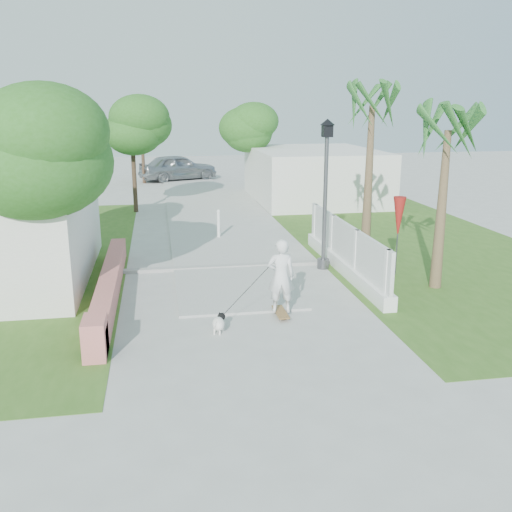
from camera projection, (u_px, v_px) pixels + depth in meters
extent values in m
plane|color=#B7B7B2|center=(262.00, 349.00, 11.65)|extent=(90.00, 90.00, 0.00)
cube|color=#B7B7B2|center=(195.00, 196.00, 30.68)|extent=(3.20, 36.00, 0.06)
cube|color=#999993|center=(226.00, 267.00, 17.34)|extent=(6.50, 0.25, 0.10)
cube|color=#375F1E|center=(0.00, 261.00, 18.11)|extent=(8.00, 20.00, 0.01)
cube|color=#375F1E|center=(414.00, 243.00, 20.41)|extent=(8.00, 20.00, 0.01)
cube|color=#D9796F|center=(110.00, 284.00, 14.84)|extent=(0.45, 8.00, 0.60)
cube|color=#D9796F|center=(95.00, 338.00, 11.19)|extent=(0.45, 0.80, 0.80)
cube|color=white|center=(344.00, 266.00, 16.91)|extent=(0.35, 7.00, 0.40)
cube|color=white|center=(345.00, 241.00, 16.72)|extent=(0.10, 7.00, 1.10)
cube|color=white|center=(387.00, 280.00, 13.72)|extent=(0.14, 0.14, 1.50)
cube|color=white|center=(356.00, 256.00, 15.82)|extent=(0.14, 0.14, 1.50)
cube|color=white|center=(333.00, 238.00, 17.91)|extent=(0.14, 0.14, 1.50)
cube|color=white|center=(316.00, 226.00, 19.82)|extent=(0.14, 0.14, 1.50)
cube|color=silver|center=(314.00, 175.00, 29.43)|extent=(6.00, 8.00, 2.60)
cylinder|color=#59595E|center=(323.00, 264.00, 17.32)|extent=(0.36, 0.36, 0.30)
cylinder|color=#59595E|center=(325.00, 203.00, 16.84)|extent=(0.12, 0.12, 4.00)
cube|color=black|center=(327.00, 131.00, 16.30)|extent=(0.28, 0.28, 0.35)
cone|color=black|center=(328.00, 122.00, 16.23)|extent=(0.44, 0.44, 0.18)
cylinder|color=white|center=(219.00, 225.00, 21.07)|extent=(0.12, 0.12, 1.00)
sphere|color=white|center=(218.00, 211.00, 20.93)|extent=(0.14, 0.14, 0.14)
cylinder|color=#59595E|center=(397.00, 241.00, 16.46)|extent=(0.04, 0.04, 2.00)
cone|color=#A11E17|center=(399.00, 218.00, 16.28)|extent=(0.36, 0.36, 1.20)
cylinder|color=#4C3826|center=(49.00, 234.00, 13.27)|extent=(0.20, 0.20, 3.85)
ellipsoid|color=#285F1B|center=(42.00, 162.00, 12.84)|extent=(3.60, 3.60, 2.70)
ellipsoid|color=#285F1B|center=(48.00, 147.00, 12.59)|extent=(3.06, 3.06, 2.30)
ellipsoid|color=#285F1B|center=(31.00, 130.00, 12.82)|extent=(2.70, 2.70, 2.02)
cylinder|color=#4C3826|center=(47.00, 203.00, 18.38)|extent=(0.20, 0.20, 3.50)
ellipsoid|color=#285F1B|center=(43.00, 156.00, 17.99)|extent=(3.20, 3.20, 2.40)
ellipsoid|color=#285F1B|center=(47.00, 145.00, 17.75)|extent=(2.72, 2.72, 2.05)
ellipsoid|color=#285F1B|center=(35.00, 133.00, 17.97)|extent=(2.40, 2.40, 1.79)
cylinder|color=#4C3826|center=(134.00, 170.00, 25.89)|extent=(0.20, 0.20, 3.85)
ellipsoid|color=#285F1B|center=(132.00, 133.00, 25.46)|extent=(3.40, 3.40, 2.55)
ellipsoid|color=#285F1B|center=(136.00, 125.00, 25.21)|extent=(2.89, 2.89, 2.18)
ellipsoid|color=#285F1B|center=(127.00, 117.00, 25.44)|extent=(2.55, 2.55, 1.90)
cylinder|color=#4C3826|center=(254.00, 163.00, 30.76)|extent=(0.20, 0.20, 3.50)
ellipsoid|color=#285F1B|center=(254.00, 135.00, 30.37)|extent=(3.00, 3.00, 2.25)
ellipsoid|color=#285F1B|center=(258.00, 128.00, 30.12)|extent=(2.55, 2.55, 1.92)
ellipsoid|color=#285F1B|center=(249.00, 121.00, 30.34)|extent=(2.25, 2.25, 1.68)
cylinder|color=#4C3826|center=(143.00, 152.00, 35.44)|extent=(0.20, 0.20, 3.85)
ellipsoid|color=#285F1B|center=(141.00, 125.00, 35.01)|extent=(3.20, 3.20, 2.40)
ellipsoid|color=#285F1B|center=(144.00, 119.00, 34.76)|extent=(2.72, 2.72, 2.05)
ellipsoid|color=#285F1B|center=(138.00, 113.00, 34.99)|extent=(2.40, 2.40, 1.79)
cone|color=brown|center=(368.00, 184.00, 17.97)|extent=(0.32, 0.32, 4.80)
cone|color=brown|center=(441.00, 211.00, 15.03)|extent=(0.32, 0.32, 4.20)
cube|color=olive|center=(281.00, 312.00, 13.43)|extent=(0.36, 0.93, 0.02)
imported|color=silver|center=(281.00, 276.00, 13.20)|extent=(0.68, 0.49, 1.75)
cylinder|color=gray|center=(280.00, 320.00, 13.13)|extent=(0.03, 0.07, 0.07)
cylinder|color=gray|center=(287.00, 319.00, 13.15)|extent=(0.03, 0.07, 0.07)
cylinder|color=gray|center=(274.00, 310.00, 13.75)|extent=(0.03, 0.07, 0.07)
cylinder|color=gray|center=(281.00, 310.00, 13.78)|extent=(0.03, 0.07, 0.07)
ellipsoid|color=white|center=(219.00, 324.00, 12.42)|extent=(0.42, 0.51, 0.28)
sphere|color=black|center=(221.00, 317.00, 12.59)|extent=(0.18, 0.18, 0.18)
sphere|color=white|center=(223.00, 316.00, 12.68)|extent=(0.08, 0.08, 0.08)
cone|color=black|center=(220.00, 313.00, 12.58)|extent=(0.05, 0.05, 0.06)
cone|color=black|center=(223.00, 313.00, 12.56)|extent=(0.05, 0.05, 0.06)
cylinder|color=white|center=(217.00, 328.00, 12.57)|extent=(0.04, 0.04, 0.13)
cylinder|color=white|center=(223.00, 329.00, 12.54)|extent=(0.04, 0.04, 0.13)
cylinder|color=white|center=(214.00, 332.00, 12.37)|extent=(0.04, 0.04, 0.13)
cylinder|color=white|center=(220.00, 332.00, 12.34)|extent=(0.04, 0.04, 0.13)
cylinder|color=white|center=(215.00, 324.00, 12.20)|extent=(0.07, 0.11, 0.11)
imported|color=#A1A3A9|center=(178.00, 167.00, 37.01)|extent=(5.37, 3.58, 1.70)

